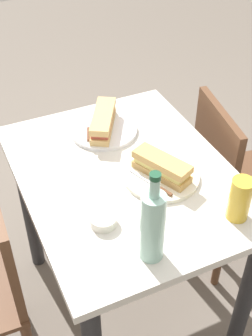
{
  "coord_description": "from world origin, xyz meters",
  "views": [
    {
      "loc": [
        -1.07,
        0.49,
        1.78
      ],
      "look_at": [
        0.0,
        0.0,
        0.79
      ],
      "focal_mm": 48.42,
      "sensor_mm": 36.0,
      "label": 1
    }
  ],
  "objects": [
    {
      "name": "ground_plane",
      "position": [
        0.0,
        0.0,
        0.0
      ],
      "size": [
        8.0,
        8.0,
        0.0
      ],
      "primitive_type": "plane",
      "color": "#6B6056"
    },
    {
      "name": "dining_table",
      "position": [
        0.0,
        0.0,
        0.62
      ],
      "size": [
        0.91,
        0.7,
        0.77
      ],
      "color": "beige",
      "rests_on": "ground"
    },
    {
      "name": "chair_near",
      "position": [
        0.09,
        -0.55,
        0.48
      ],
      "size": [
        0.46,
        0.46,
        0.84
      ],
      "color": "brown",
      "rests_on": "ground"
    },
    {
      "name": "plate_near",
      "position": [
        -0.07,
        -0.1,
        0.78
      ],
      "size": [
        0.26,
        0.26,
        0.01
      ],
      "primitive_type": "cylinder",
      "color": "silver",
      "rests_on": "dining_table"
    },
    {
      "name": "baguette_sandwich_near",
      "position": [
        -0.07,
        -0.1,
        0.82
      ],
      "size": [
        0.22,
        0.15,
        0.07
      ],
      "color": "tan",
      "rests_on": "plate_near"
    },
    {
      "name": "knife_near",
      "position": [
        -0.11,
        -0.05,
        0.79
      ],
      "size": [
        0.17,
        0.07,
        0.01
      ],
      "color": "silver",
      "rests_on": "plate_near"
    },
    {
      "name": "plate_far",
      "position": [
        0.26,
        -0.02,
        0.78
      ],
      "size": [
        0.26,
        0.26,
        0.01
      ],
      "primitive_type": "cylinder",
      "color": "white",
      "rests_on": "dining_table"
    },
    {
      "name": "baguette_sandwich_far",
      "position": [
        0.26,
        -0.02,
        0.82
      ],
      "size": [
        0.24,
        0.18,
        0.07
      ],
      "color": "tan",
      "rests_on": "plate_far"
    },
    {
      "name": "knife_far",
      "position": [
        0.27,
        0.03,
        0.79
      ],
      "size": [
        0.17,
        0.07,
        0.01
      ],
      "color": "silver",
      "rests_on": "plate_far"
    },
    {
      "name": "water_bottle",
      "position": [
        -0.35,
        0.09,
        0.89
      ],
      "size": [
        0.07,
        0.07,
        0.3
      ],
      "color": "#99C6B7",
      "rests_on": "dining_table"
    },
    {
      "name": "beer_glass",
      "position": [
        -0.33,
        -0.22,
        0.85
      ],
      "size": [
        0.07,
        0.07,
        0.14
      ],
      "primitive_type": "cylinder",
      "color": "gold",
      "rests_on": "dining_table"
    },
    {
      "name": "olive_bowl",
      "position": [
        -0.19,
        0.16,
        0.79
      ],
      "size": [
        0.08,
        0.08,
        0.03
      ],
      "primitive_type": "cylinder",
      "color": "silver",
      "rests_on": "dining_table"
    }
  ]
}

